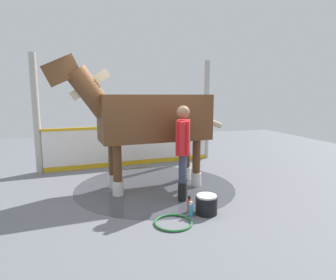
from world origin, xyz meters
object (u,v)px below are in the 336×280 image
bottle_shampoo (191,209)px  hose_coil (173,222)px  bottle_spray (189,205)px  handler (183,146)px  horse (148,118)px  wash_bucket (206,204)px

bottle_shampoo → hose_coil: bottle_shampoo is taller
bottle_shampoo → bottle_spray: (0.02, 0.15, 0.01)m
handler → horse: bearing=142.0°
bottle_shampoo → bottle_spray: bearing=82.0°
horse → wash_bucket: size_ratio=10.30×
handler → hose_coil: (-0.44, -0.94, -0.93)m
bottle_spray → bottle_shampoo: bearing=-98.0°
bottle_shampoo → bottle_spray: size_ratio=0.89×
handler → wash_bucket: handler is taller
wash_bucket → hose_coil: size_ratio=0.60×
handler → bottle_spray: 1.03m
wash_bucket → bottle_spray: size_ratio=1.29×
horse → hose_coil: (0.02, -1.71, -1.36)m
handler → wash_bucket: size_ratio=4.87×
bottle_spray → hose_coil: bottle_spray is taller
handler → hose_coil: bearing=-93.8°
handler → wash_bucket: 1.09m
horse → bottle_spray: bearing=98.9°
wash_bucket → bottle_shampoo: bearing=-173.1°
wash_bucket → hose_coil: (-0.59, -0.21, -0.13)m
hose_coil → handler: bearing=65.0°
wash_bucket → hose_coil: 0.64m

